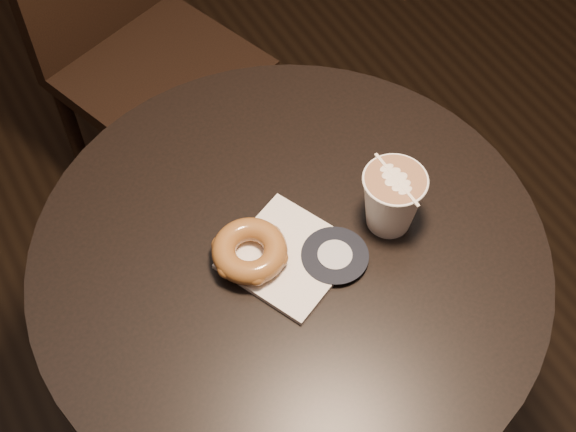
{
  "coord_description": "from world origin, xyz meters",
  "views": [
    {
      "loc": [
        -0.29,
        -0.49,
        1.66
      ],
      "look_at": [
        0.01,
        0.03,
        0.79
      ],
      "focal_mm": 50.0,
      "sensor_mm": 36.0,
      "label": 1
    }
  ],
  "objects_px": {
    "cafe_table": "(289,320)",
    "pastry_bag": "(289,256)",
    "doughnut": "(250,251)",
    "chair": "(125,18)",
    "latte_cup": "(392,201)"
  },
  "relations": [
    {
      "from": "doughnut",
      "to": "latte_cup",
      "type": "height_order",
      "value": "latte_cup"
    },
    {
      "from": "latte_cup",
      "to": "cafe_table",
      "type": "bearing_deg",
      "value": 170.01
    },
    {
      "from": "pastry_bag",
      "to": "cafe_table",
      "type": "bearing_deg",
      "value": 30.26
    },
    {
      "from": "cafe_table",
      "to": "doughnut",
      "type": "relative_size",
      "value": 7.51
    },
    {
      "from": "latte_cup",
      "to": "chair",
      "type": "bearing_deg",
      "value": 95.55
    },
    {
      "from": "cafe_table",
      "to": "chair",
      "type": "distance_m",
      "value": 0.8
    },
    {
      "from": "pastry_bag",
      "to": "doughnut",
      "type": "height_order",
      "value": "doughnut"
    },
    {
      "from": "chair",
      "to": "doughnut",
      "type": "relative_size",
      "value": 9.33
    },
    {
      "from": "cafe_table",
      "to": "pastry_bag",
      "type": "height_order",
      "value": "pastry_bag"
    },
    {
      "from": "cafe_table",
      "to": "doughnut",
      "type": "distance_m",
      "value": 0.23
    },
    {
      "from": "doughnut",
      "to": "latte_cup",
      "type": "relative_size",
      "value": 1.04
    },
    {
      "from": "cafe_table",
      "to": "latte_cup",
      "type": "xyz_separation_m",
      "value": [
        0.14,
        -0.02,
        0.25
      ]
    },
    {
      "from": "cafe_table",
      "to": "pastry_bag",
      "type": "distance_m",
      "value": 0.2
    },
    {
      "from": "chair",
      "to": "pastry_bag",
      "type": "xyz_separation_m",
      "value": [
        -0.07,
        -0.8,
        0.23
      ]
    },
    {
      "from": "pastry_bag",
      "to": "latte_cup",
      "type": "bearing_deg",
      "value": -30.39
    }
  ]
}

